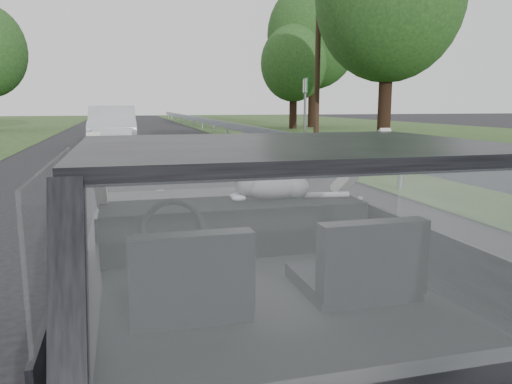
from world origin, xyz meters
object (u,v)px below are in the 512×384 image
cat (274,185)px  highway_sign (305,109)px  other_car (113,127)px  utility_pole (318,55)px  subject_car (261,279)px

cat → highway_sign: 19.52m
other_car → utility_pole: (9.10, 2.74, 3.01)m
subject_car → utility_pole: bearing=67.4°
cat → highway_sign: (7.03, 18.21, 0.27)m
utility_pole → subject_car: bearing=-112.6°
other_car → highway_sign: (8.25, 2.03, 0.59)m
highway_sign → subject_car: bearing=-100.0°
cat → other_car: (-1.22, 16.18, -0.32)m
subject_car → cat: bearing=68.0°
cat → utility_pole: bearing=70.7°
highway_sign → cat: bearing=-99.9°
subject_car → highway_sign: bearing=68.9°
subject_car → cat: (0.27, 0.67, 0.36)m
subject_car → other_car: 16.87m
cat → other_car: 16.23m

